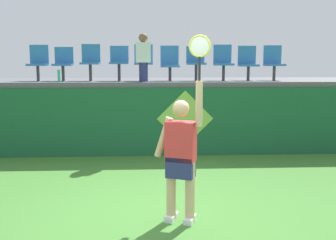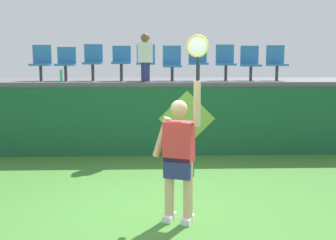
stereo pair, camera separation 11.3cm
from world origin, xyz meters
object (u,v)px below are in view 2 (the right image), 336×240
at_px(water_bottle, 61,76).
at_px(stadium_chair_7, 225,61).
at_px(stadium_chair_5, 172,62).
at_px(stadium_chair_8, 250,62).
at_px(stadium_chair_3, 121,61).
at_px(stadium_chair_1, 66,62).
at_px(stadium_chair_6, 198,61).
at_px(tennis_player, 179,154).
at_px(stadium_chair_9, 276,61).
at_px(stadium_chair_0, 41,61).
at_px(spectator_0, 145,56).
at_px(stadium_chair_2, 93,60).
at_px(stadium_chair_4, 146,60).

bearing_deg(water_bottle, stadium_chair_7, 8.42).
height_order(stadium_chair_5, stadium_chair_7, stadium_chair_7).
distance_m(stadium_chair_7, stadium_chair_8, 0.60).
xyz_separation_m(stadium_chair_3, stadium_chair_8, (3.11, 0.01, -0.03)).
bearing_deg(stadium_chair_1, stadium_chair_5, 0.19).
bearing_deg(stadium_chair_6, stadium_chair_1, 179.98).
xyz_separation_m(tennis_player, stadium_chair_3, (-1.11, 4.63, 1.22)).
relative_size(water_bottle, stadium_chair_9, 0.33).
distance_m(stadium_chair_3, stadium_chair_9, 3.74).
relative_size(stadium_chair_3, stadium_chair_8, 0.99).
xyz_separation_m(stadium_chair_0, stadium_chair_8, (5.01, 0.00, -0.01)).
relative_size(tennis_player, spectator_0, 2.25).
bearing_deg(stadium_chair_1, stadium_chair_8, 0.08).
relative_size(tennis_player, stadium_chair_7, 2.84).
relative_size(stadium_chair_1, stadium_chair_2, 0.92).
distance_m(stadium_chair_3, stadium_chair_4, 0.58).
bearing_deg(stadium_chair_2, stadium_chair_0, 179.91).
height_order(water_bottle, stadium_chair_1, stadium_chair_1).
bearing_deg(stadium_chair_2, stadium_chair_7, 0.05).
height_order(stadium_chair_6, stadium_chair_8, stadium_chair_8).
bearing_deg(stadium_chair_6, stadium_chair_3, -179.96).
distance_m(stadium_chair_2, stadium_chair_4, 1.26).
bearing_deg(spectator_0, stadium_chair_9, 8.62).
xyz_separation_m(stadium_chair_0, stadium_chair_9, (5.65, 0.00, -0.00)).
bearing_deg(stadium_chair_4, tennis_player, -83.52).
relative_size(stadium_chair_2, stadium_chair_3, 1.05).
height_order(stadium_chair_3, stadium_chair_9, stadium_chair_9).
height_order(water_bottle, stadium_chair_0, stadium_chair_0).
xyz_separation_m(tennis_player, stadium_chair_5, (0.10, 4.65, 1.18)).
bearing_deg(stadium_chair_5, stadium_chair_4, -179.55).
distance_m(stadium_chair_0, stadium_chair_9, 5.65).
distance_m(stadium_chair_0, stadium_chair_6, 3.74).
distance_m(stadium_chair_2, stadium_chair_6, 2.52).
relative_size(stadium_chair_3, stadium_chair_6, 1.01).
bearing_deg(stadium_chair_9, stadium_chair_7, -180.00).
relative_size(tennis_player, stadium_chair_0, 2.89).
distance_m(stadium_chair_8, stadium_chair_9, 0.63).
relative_size(water_bottle, stadium_chair_5, 0.33).
xyz_separation_m(stadium_chair_5, spectator_0, (-0.63, -0.48, 0.13)).
height_order(stadium_chair_0, stadium_chair_7, stadium_chair_7).
bearing_deg(stadium_chair_6, stadium_chair_8, 0.31).
bearing_deg(stadium_chair_7, stadium_chair_1, -179.91).
xyz_separation_m(water_bottle, stadium_chair_0, (-0.59, 0.56, 0.33)).
bearing_deg(stadium_chair_5, stadium_chair_1, -179.81).
height_order(stadium_chair_0, stadium_chair_9, stadium_chair_0).
xyz_separation_m(stadium_chair_6, stadium_chair_7, (0.66, 0.01, 0.01)).
bearing_deg(stadium_chair_8, stadium_chair_1, -179.92).
distance_m(water_bottle, stadium_chair_5, 2.61).
relative_size(stadium_chair_5, stadium_chair_9, 0.99).
height_order(stadium_chair_8, stadium_chair_9, stadium_chair_9).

